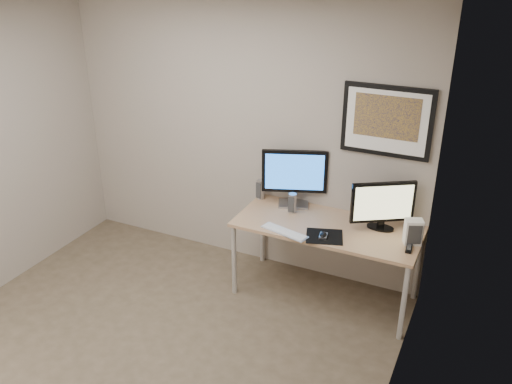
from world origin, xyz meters
TOP-DOWN VIEW (x-y plane):
  - floor at (0.00, 0.00)m, footprint 3.60×3.60m
  - room at (0.00, 0.45)m, footprint 3.60×3.60m
  - desk at (1.00, 1.35)m, footprint 1.60×0.70m
  - framed_art at (1.35, 1.68)m, footprint 0.75×0.04m
  - monitor_large at (0.59, 1.59)m, footprint 0.57×0.28m
  - monitor_tv at (1.43, 1.48)m, footprint 0.48×0.32m
  - speaker_left at (0.25, 1.60)m, footprint 0.09×0.09m
  - speaker_right at (0.63, 1.45)m, footprint 0.08×0.08m
  - keyboard at (0.71, 1.07)m, footprint 0.44×0.22m
  - mousepad at (1.04, 1.14)m, footprint 0.37×0.35m
  - mouse at (1.04, 1.13)m, footprint 0.07×0.11m
  - remote at (1.72, 1.25)m, footprint 0.06×0.18m
  - fan_unit at (1.72, 1.35)m, footprint 0.17×0.15m

SIDE VIEW (x-z plane):
  - floor at x=0.00m, z-range 0.00..0.00m
  - desk at x=1.00m, z-range 0.30..1.03m
  - mousepad at x=1.04m, z-range 0.73..0.73m
  - keyboard at x=0.71m, z-range 0.73..0.74m
  - remote at x=1.72m, z-range 0.73..0.75m
  - mouse at x=1.04m, z-range 0.73..0.77m
  - speaker_right at x=0.63m, z-range 0.73..0.91m
  - speaker_left at x=0.25m, z-range 0.73..0.92m
  - fan_unit at x=1.72m, z-range 0.73..0.94m
  - monitor_tv at x=1.43m, z-range 0.74..1.18m
  - monitor_large at x=0.59m, z-range 0.76..1.30m
  - framed_art at x=1.35m, z-range 1.32..1.92m
  - room at x=0.00m, z-range -0.16..3.44m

